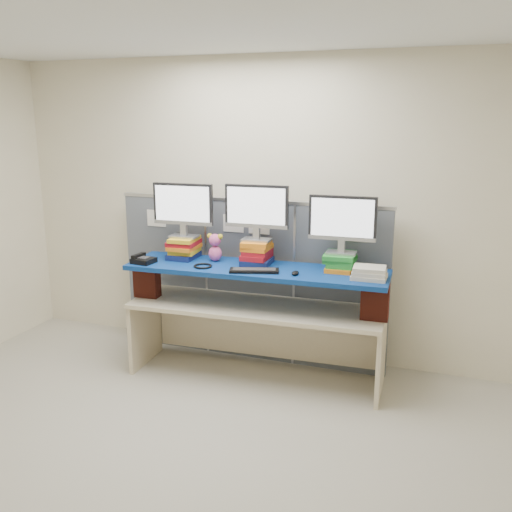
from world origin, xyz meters
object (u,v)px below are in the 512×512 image
at_px(blue_board, 256,270).
at_px(monitor_center, 256,209).
at_px(monitor_right, 342,221).
at_px(desk, 256,320).
at_px(monitor_left, 183,207).
at_px(keyboard, 254,270).
at_px(desk_phone, 143,260).

xyz_separation_m(blue_board, monitor_center, (-0.04, 0.12, 0.50)).
bearing_deg(monitor_center, blue_board, -74.99).
height_order(blue_board, monitor_right, monitor_right).
relative_size(blue_board, monitor_center, 4.02).
bearing_deg(monitor_center, desk, -74.99).
relative_size(monitor_left, monitor_right, 1.00).
bearing_deg(desk, monitor_left, 170.54).
xyz_separation_m(monitor_center, keyboard, (0.07, -0.26, -0.47)).
bearing_deg(blue_board, monitor_right, 9.59).
relative_size(monitor_left, desk_phone, 2.83).
bearing_deg(keyboard, monitor_center, 88.62).
relative_size(desk, blue_board, 1.00).
height_order(desk, monitor_right, monitor_right).
relative_size(desk, monitor_right, 4.01).
relative_size(monitor_left, keyboard, 1.30).
height_order(monitor_right, desk_phone, monitor_right).
relative_size(desk, desk_phone, 11.34).
xyz_separation_m(desk, monitor_center, (-0.04, 0.12, 0.95)).
xyz_separation_m(blue_board, desk_phone, (-0.98, -0.20, 0.05)).
bearing_deg(monitor_left, monitor_center, 0.00).
bearing_deg(monitor_right, desk, -170.41).
bearing_deg(monitor_right, desk_phone, -171.13).
xyz_separation_m(desk, keyboard, (0.03, -0.14, 0.49)).
bearing_deg(monitor_right, monitor_left, -180.00).
height_order(desk, blue_board, blue_board).
relative_size(desk, keyboard, 5.20).
bearing_deg(keyboard, desk_phone, 166.03).
bearing_deg(desk_phone, desk, 17.27).
height_order(monitor_center, keyboard, monitor_center).
distance_m(blue_board, keyboard, 0.15).
relative_size(blue_board, desk_phone, 11.37).
xyz_separation_m(monitor_right, desk_phone, (-1.68, -0.35, -0.39)).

